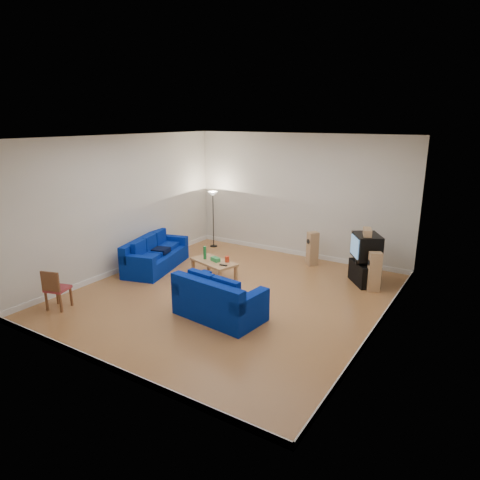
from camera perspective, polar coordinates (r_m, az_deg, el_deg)
The scene contains 16 objects.
room at distance 8.48m, azimuth -1.44°, elevation 2.26°, with size 6.01×6.51×3.21m.
sofa_three_seat at distance 10.67m, azimuth -11.36°, elevation -2.22°, with size 1.34×2.13×0.76m.
sofa_loveseat at distance 7.90m, azimuth -2.98°, elevation -8.31°, with size 1.70×1.07×0.80m.
coffee_table at distance 9.82m, azimuth -3.52°, elevation -3.09°, with size 1.22×0.85×0.40m.
bottle at distance 9.91m, azimuth -4.71°, elevation -1.69°, with size 0.07×0.07×0.31m, color #197233.
tissue_box at distance 9.76m, azimuth -3.29°, elevation -2.59°, with size 0.22×0.12×0.09m, color green.
red_canister at distance 9.70m, azimuth -1.72°, elevation -2.56°, with size 0.10×0.10×0.14m, color red.
remote at distance 9.48m, azimuth -2.23°, elevation -3.37°, with size 0.17×0.05×0.02m, color black.
tv_stand at distance 9.90m, azimuth 16.24°, elevation -4.25°, with size 0.79×0.44×0.48m, color black.
av_receiver at distance 9.80m, azimuth 16.05°, elevation -2.66°, with size 0.38×0.31×0.09m, color black.
television at distance 9.77m, azimuth 16.50°, elevation -0.82°, with size 0.81×0.87×0.54m.
centre_speaker at distance 9.60m, azimuth 16.62°, elevation 1.02°, with size 0.41×0.16×0.14m, color tan.
speaker_left at distance 10.78m, azimuth 9.64°, elevation -1.15°, with size 0.31×0.32×0.85m.
speaker_right at distance 9.47m, azimuth 17.47°, elevation -4.06°, with size 0.32×0.30×0.86m.
floor_lamp at distance 12.00m, azimuth -3.63°, elevation 5.17°, with size 0.27×0.27×1.59m.
dining_chair at distance 8.89m, azimuth -23.41°, elevation -5.84°, with size 0.48×0.48×0.80m.
Camera 1 is at (4.57, -6.86, 3.54)m, focal length 32.00 mm.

